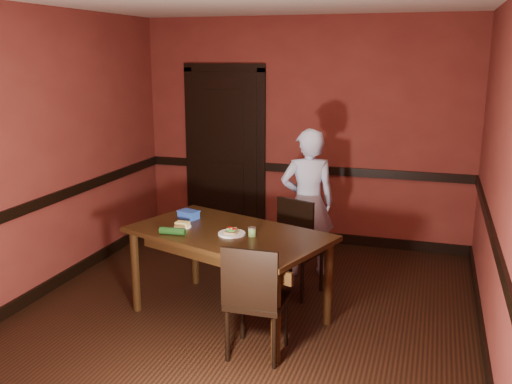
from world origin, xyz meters
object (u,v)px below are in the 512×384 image
Objects in this scene: dining_table at (229,275)px; cheese_saucer at (183,225)px; chair_far at (297,249)px; chair_near at (258,298)px; sandwich_plate at (232,233)px; sauce_jar at (252,232)px; person at (308,203)px; food_tub at (189,215)px.

dining_table is 0.60m from cheese_saucer.
chair_far is 0.97× the size of chair_near.
dining_table is 7.29× the size of sandwich_plate.
sandwich_plate is at bearing -178.28° from sauce_jar.
chair_near is 11.74× the size of sauce_jar.
food_tub is (-0.90, -0.96, 0.06)m from person.
chair_near is (0.42, -0.52, 0.06)m from dining_table.
chair_near is (-0.01, -1.21, 0.01)m from chair_far.
dining_table is at bearing -10.89° from food_tub.
chair_far is 0.58× the size of person.
person is at bearing -90.62° from chair_near.
person reaches higher than sandwich_plate.
sandwich_plate is 0.63m from food_tub.
sauce_jar is (-0.20, -0.75, 0.38)m from chair_far.
food_tub is at bearing -41.32° from chair_near.
chair_near reaches higher than dining_table.
chair_far is 0.87m from sauce_jar.
food_tub is (-0.06, 0.26, 0.02)m from cheese_saucer.
cheese_saucer is at bearing -61.07° from food_tub.
dining_table is 0.42m from sandwich_plate.
chair_near is 5.96× the size of cheese_saucer.
food_tub is at bearing 171.28° from dining_table.
chair_far is at bearing 42.17° from food_tub.
sandwich_plate is at bearing -34.10° from dining_table.
chair_near is 0.59× the size of person.
chair_near reaches higher than sandwich_plate.
cheese_saucer is (-0.85, -1.22, 0.04)m from person.
cheese_saucer is at bearing 172.18° from sandwich_plate.
cheese_saucer is at bearing -122.41° from chair_far.
chair_far is at bearing 76.77° from dining_table.
person is at bearing 89.91° from dining_table.
chair_near reaches higher than sauce_jar.
dining_table is at bearing -51.88° from chair_near.
chair_far is (0.43, 0.69, 0.05)m from dining_table.
chair_near is at bearing -23.89° from food_tub.
sandwich_plate is at bearing -7.82° from cheese_saucer.
sauce_jar is 0.51× the size of cheese_saucer.
chair_far is 1.09m from food_tub.
sauce_jar is 0.78m from food_tub.
person is 10.07× the size of cheese_saucer.
dining_table is 10.99× the size of cheese_saucer.
chair_near is 1.25m from food_tub.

